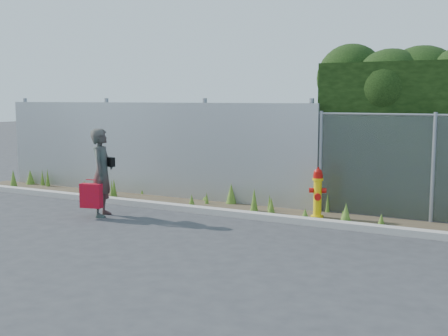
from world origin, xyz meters
The scene contains 8 objects.
ground centered at (0.00, 0.00, 0.00)m, with size 80.00×80.00×0.00m, color #343436.
curb centered at (0.00, 1.80, 0.06)m, with size 16.00×0.22×0.12m, color #AFA69E.
weed_strip centered at (-1.21, 2.46, 0.11)m, with size 16.00×1.31×0.54m.
corrugated_fence centered at (-3.25, 3.01, 1.10)m, with size 8.50×0.21×2.30m.
fire_hydrant centered at (1.20, 2.41, 0.48)m, with size 0.33×0.30×0.99m.
woman centered at (-2.58, 0.63, 0.86)m, with size 0.63×0.41×1.72m, color #0E5B4D.
red_tote_bag centered at (-2.62, 0.35, 0.44)m, with size 0.42×0.16×0.55m.
black_shoulder_bag centered at (-2.48, 0.74, 1.07)m, with size 0.24×0.10×0.18m.
Camera 1 is at (4.59, -7.81, 2.31)m, focal length 45.00 mm.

